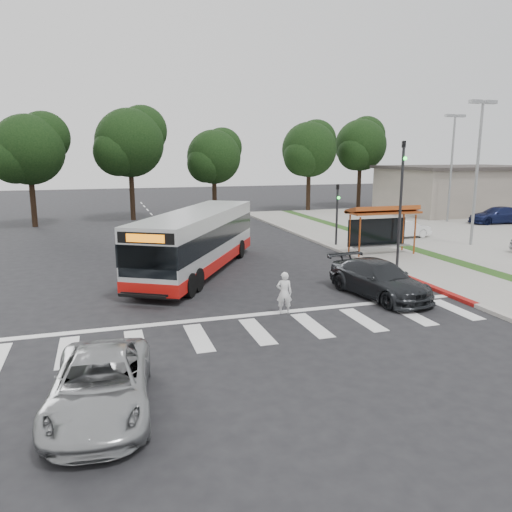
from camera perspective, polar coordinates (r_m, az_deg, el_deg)
name	(u,v)px	position (r m, az deg, el deg)	size (l,w,h in m)	color
ground	(222,293)	(21.58, -3.88, -4.21)	(140.00, 140.00, 0.00)	black
sidewalk_east	(359,246)	(32.85, 11.69, 1.17)	(4.00, 40.00, 0.12)	gray
curb_east	(331,247)	(31.93, 8.55, 1.01)	(0.30, 40.00, 0.15)	#9E9991
curb_east_red	(429,286)	(23.57, 19.18, -3.29)	(0.32, 6.00, 0.15)	maroon
parking_lot	(488,233)	(41.46, 25.00, 2.44)	(18.00, 36.00, 0.10)	gray
commercial_building	(460,191)	(54.82, 22.25, 6.90)	(14.00, 10.00, 4.40)	gray
building_roof_cap	(462,167)	(54.72, 22.44, 9.35)	(14.60, 10.60, 0.30)	#383330
crosswalk_ladder	(257,331)	(16.99, 0.13, -8.59)	(18.00, 2.60, 0.01)	silver
bus_shelter	(382,216)	(29.94, 14.21, 4.49)	(4.20, 1.60, 2.86)	#9C431A
traffic_signal_ne_tall	(401,194)	(26.12, 16.26, 6.77)	(0.18, 0.37, 6.50)	black
traffic_signal_ne_short	(337,208)	(32.29, 9.26, 5.42)	(0.18, 0.37, 4.00)	black
lot_light_front	(479,153)	(34.74, 24.09, 10.67)	(1.90, 0.35, 9.01)	gray
lot_light_mid	(452,153)	(46.26, 21.53, 10.85)	(1.90, 0.35, 9.01)	gray
tree_ne_a	(310,149)	(52.59, 6.15, 12.10)	(6.16, 5.74, 9.30)	black
tree_ne_b	(361,144)	(57.49, 11.91, 12.40)	(6.16, 5.74, 10.02)	black
tree_north_a	(130,142)	(46.38, -14.15, 12.55)	(6.60, 6.15, 10.17)	black
tree_north_b	(214,156)	(49.48, -4.78, 11.31)	(5.72, 5.33, 8.43)	black
tree_north_c	(30,148)	(44.57, -24.47, 11.12)	(6.16, 5.74, 9.30)	black
transit_bus	(198,242)	(25.24, -6.69, 1.62)	(2.57, 11.86, 3.06)	silver
pedestrian	(284,293)	(18.60, 3.25, -4.23)	(0.58, 0.38, 1.60)	white
dark_sedan	(379,279)	(21.43, 13.88, -2.59)	(2.08, 5.12, 1.49)	#212326
silver_suv_south	(101,385)	(12.34, -17.34, -13.87)	(2.22, 4.82, 1.34)	#999B9E
parked_car_1	(405,229)	(36.51, 16.64, 3.01)	(1.32, 3.78, 1.25)	white
parked_car_3	(497,215)	(46.84, 25.85, 4.22)	(1.95, 4.81, 1.40)	#131A42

